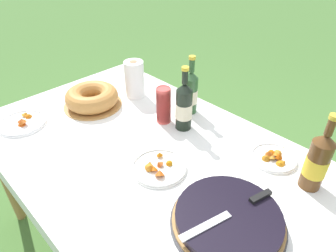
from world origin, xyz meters
name	(u,v)px	position (x,y,z in m)	size (l,w,h in m)	color
ground_plane	(150,246)	(0.00, 0.00, 0.00)	(16.00, 16.00, 0.00)	#4C7A38
garden_table	(144,160)	(0.00, 0.00, 0.69)	(1.63, 1.04, 0.76)	#A87A47
tablecloth	(144,150)	(0.00, 0.00, 0.75)	(1.64, 1.05, 0.10)	white
berry_tart	(228,220)	(0.52, -0.07, 0.79)	(0.39, 0.39, 0.06)	#38383D
serving_knife	(236,210)	(0.52, -0.04, 0.83)	(0.11, 0.37, 0.01)	silver
bundt_cake	(92,97)	(-0.48, 0.04, 0.81)	(0.32, 0.32, 0.10)	#B78447
cup_stack	(164,105)	(-0.09, 0.22, 0.86)	(0.07, 0.07, 0.19)	#E04C47
cider_bottle_green	(191,92)	(-0.06, 0.38, 0.88)	(0.07, 0.07, 0.31)	#2D562D
cider_bottle_amber	(317,162)	(0.63, 0.31, 0.89)	(0.08, 0.08, 0.33)	brown
juice_bottle_red	(184,106)	(0.02, 0.25, 0.88)	(0.08, 0.08, 0.32)	black
snack_plate_near	(23,123)	(-0.57, -0.31, 0.77)	(0.24, 0.24, 0.05)	white
snack_plate_left	(159,167)	(0.15, -0.05, 0.77)	(0.23, 0.23, 0.05)	white
snack_plate_right	(274,157)	(0.46, 0.35, 0.78)	(0.20, 0.20, 0.05)	white
paper_towel_roll	(135,79)	(-0.40, 0.28, 0.87)	(0.11, 0.11, 0.21)	white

